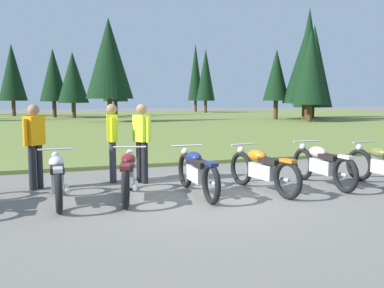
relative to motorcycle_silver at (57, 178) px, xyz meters
name	(u,v)px	position (x,y,z in m)	size (l,w,h in m)	color
ground_plane	(202,196)	(2.52, -0.33, -0.44)	(140.00, 140.00, 0.00)	slate
grass_moorland	(88,122)	(2.52, 25.12, -0.39)	(80.00, 44.00, 0.10)	olive
forest_treeline	(131,68)	(6.50, 28.37, 3.95)	(37.85, 28.23, 8.91)	#47331E
motorcycle_silver	(57,178)	(0.00, 0.00, 0.00)	(0.62, 2.10, 0.88)	black
motorcycle_maroon	(128,174)	(1.20, -0.07, 0.00)	(0.73, 2.07, 0.88)	black
motorcycle_navy	(197,172)	(2.45, -0.21, 0.00)	(0.62, 2.10, 0.88)	black
motorcycle_orange	(262,169)	(3.74, -0.34, 0.00)	(0.69, 2.08, 0.88)	black
motorcycle_cream	(322,165)	(5.16, -0.24, 0.00)	(0.62, 2.10, 0.88)	black
rider_in_hivis_vest	(35,141)	(-0.38, 1.26, 0.51)	(0.41, 0.43, 1.67)	black
rider_near_row_end	(142,138)	(1.73, 1.23, 0.51)	(0.35, 0.51, 1.67)	black
rider_with_back_turned	(112,138)	(1.15, 1.50, 0.51)	(0.26, 0.55, 1.67)	#2D2D38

